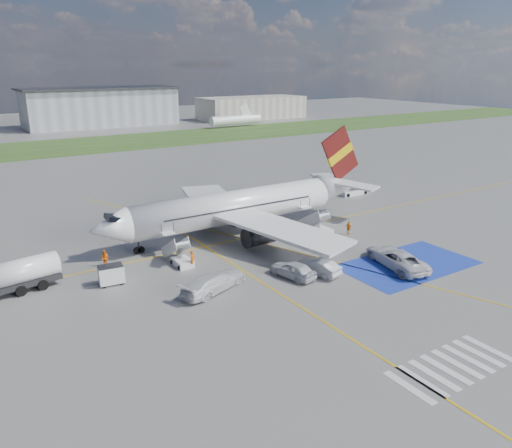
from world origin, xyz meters
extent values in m
plane|color=#60605E|center=(0.00, 0.00, 0.00)|extent=(400.00, 400.00, 0.00)
cube|color=#2D4C1E|center=(0.00, 95.00, 0.01)|extent=(400.00, 30.00, 0.01)
cube|color=gold|center=(0.00, 12.00, 0.01)|extent=(120.00, 0.20, 0.01)
cube|color=gold|center=(-5.00, -10.00, 0.01)|extent=(0.20, 60.00, 0.01)
cube|color=gold|center=(0.00, 12.00, 0.01)|extent=(20.71, 56.45, 0.01)
cube|color=#1B34A4|center=(10.00, -4.00, 0.01)|extent=(14.00, 8.00, 0.01)
cube|color=silver|center=(-6.00, -18.00, 0.01)|extent=(0.60, 4.00, 0.01)
cube|color=silver|center=(-4.80, -18.00, 0.01)|extent=(0.60, 4.00, 0.01)
cube|color=silver|center=(-3.60, -18.00, 0.01)|extent=(0.60, 4.00, 0.01)
cube|color=silver|center=(-2.40, -18.00, 0.01)|extent=(0.60, 4.00, 0.01)
cube|color=silver|center=(-1.20, -18.00, 0.01)|extent=(0.60, 4.00, 0.01)
cube|color=silver|center=(0.00, -18.00, 0.01)|extent=(0.60, 4.00, 0.01)
cube|color=silver|center=(1.20, -18.00, 0.01)|extent=(0.60, 4.00, 0.01)
cube|color=silver|center=(2.40, -18.00, 0.01)|extent=(0.60, 4.00, 0.01)
cube|color=gray|center=(20.00, 135.00, 6.00)|extent=(48.00, 18.00, 12.00)
cube|color=gray|center=(75.00, 128.00, 4.00)|extent=(40.00, 16.00, 8.00)
cylinder|color=silver|center=(0.00, 14.00, 3.40)|extent=(26.00, 3.90, 3.90)
cone|color=silver|center=(-15.00, 14.00, 3.40)|extent=(4.00, 3.90, 3.90)
cube|color=black|center=(-14.40, 14.00, 4.45)|extent=(1.67, 1.90, 0.82)
cone|color=silver|center=(16.20, 14.00, 3.80)|extent=(6.50, 3.90, 3.90)
cube|color=silver|center=(1.00, 5.50, 2.80)|extent=(9.86, 15.95, 1.40)
cube|color=silver|center=(1.00, 22.50, 2.80)|extent=(9.86, 15.95, 1.40)
cylinder|color=#38383A|center=(0.00, 8.40, 1.40)|extent=(3.40, 2.10, 2.10)
cylinder|color=#38383A|center=(0.00, 19.60, 1.40)|extent=(3.40, 2.10, 2.10)
cube|color=#4F100D|center=(16.50, 14.00, 8.20)|extent=(6.62, 0.30, 7.45)
cube|color=gold|center=(16.50, 14.00, 8.20)|extent=(4.36, 0.40, 3.08)
cube|color=silver|center=(16.80, 10.80, 4.50)|extent=(4.73, 5.95, 0.49)
cube|color=silver|center=(16.80, 17.20, 4.50)|extent=(4.73, 5.95, 0.49)
cube|color=black|center=(0.00, 12.04, 3.75)|extent=(19.50, 0.04, 0.18)
cube|color=black|center=(0.00, 15.96, 3.75)|extent=(19.50, 0.04, 0.18)
cube|color=silver|center=(-9.50, 9.85, 1.45)|extent=(1.40, 3.73, 2.32)
cube|color=silver|center=(-9.50, 11.75, 2.50)|extent=(1.40, 1.00, 0.12)
cylinder|color=black|center=(-10.20, 11.75, 3.05)|extent=(0.06, 0.06, 1.10)
cylinder|color=black|center=(-8.80, 11.75, 3.05)|extent=(0.06, 0.06, 1.10)
cube|color=silver|center=(-9.50, 8.25, 0.35)|extent=(1.60, 2.40, 0.70)
cube|color=silver|center=(9.00, 9.85, 1.45)|extent=(1.40, 3.73, 2.32)
cube|color=silver|center=(9.00, 11.75, 2.50)|extent=(1.40, 1.00, 0.12)
cylinder|color=black|center=(8.30, 11.75, 3.05)|extent=(0.06, 0.06, 1.10)
cylinder|color=black|center=(9.70, 11.75, 3.05)|extent=(0.06, 0.06, 1.10)
cube|color=silver|center=(9.00, 8.25, 0.35)|extent=(1.60, 2.40, 0.70)
cylinder|color=silver|center=(-24.14, 10.76, 1.91)|extent=(6.73, 3.11, 2.19)
cube|color=black|center=(-24.14, 10.76, 0.81)|extent=(6.73, 3.11, 0.48)
cube|color=silver|center=(-16.97, 7.76, 0.97)|extent=(2.41, 1.60, 1.59)
cube|color=black|center=(-16.97, 7.76, 1.82)|extent=(2.28, 1.48, 0.14)
cube|color=silver|center=(25.54, 20.32, 0.40)|extent=(4.85, 1.72, 0.80)
cube|color=black|center=(26.74, 20.29, 1.10)|extent=(3.17, 1.28, 0.89)
imported|color=silver|center=(-1.83, -0.17, 0.82)|extent=(2.95, 5.10, 1.63)
imported|color=#B1B4B8|center=(0.68, -0.79, 0.78)|extent=(2.81, 5.02, 1.57)
imported|color=silver|center=(8.67, -3.60, 1.17)|extent=(4.24, 6.75, 2.35)
imported|color=silver|center=(-9.54, 1.38, 1.09)|extent=(6.02, 4.02, 2.19)
imported|color=#DC5B0B|center=(-8.91, 7.18, 0.90)|extent=(0.78, 0.68, 1.80)
imported|color=orange|center=(-16.14, 12.38, 0.85)|extent=(1.04, 1.04, 1.70)
imported|color=orange|center=(11.46, 6.37, 0.83)|extent=(0.50, 1.01, 1.66)
camera|label=1|loc=(-28.83, -35.35, 19.53)|focal=35.00mm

